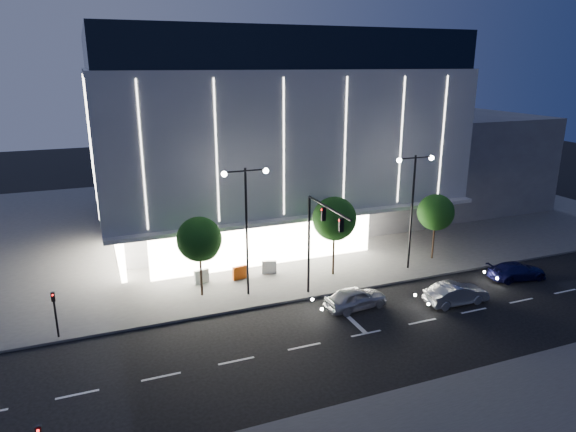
% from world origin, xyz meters
% --- Properties ---
extents(ground, '(160.00, 160.00, 0.00)m').
position_xyz_m(ground, '(0.00, 0.00, 0.00)').
color(ground, black).
rests_on(ground, ground).
extents(sidewalk_museum, '(70.00, 40.00, 0.15)m').
position_xyz_m(sidewalk_museum, '(5.00, 24.00, 0.07)').
color(sidewalk_museum, '#474747').
rests_on(sidewalk_museum, ground).
extents(museum, '(30.00, 25.80, 18.00)m').
position_xyz_m(museum, '(2.98, 22.31, 9.27)').
color(museum, '#4C4C51').
rests_on(museum, ground).
extents(annex_building, '(16.00, 20.00, 10.00)m').
position_xyz_m(annex_building, '(26.00, 24.00, 5.00)').
color(annex_building, '#4C4C51').
rests_on(annex_building, ground).
extents(traffic_mast, '(0.33, 5.89, 7.07)m').
position_xyz_m(traffic_mast, '(1.00, 3.34, 5.03)').
color(traffic_mast, black).
rests_on(traffic_mast, ground).
extents(street_lamp_west, '(3.16, 0.36, 9.00)m').
position_xyz_m(street_lamp_west, '(-3.00, 6.00, 5.96)').
color(street_lamp_west, black).
rests_on(street_lamp_west, ground).
extents(street_lamp_east, '(3.16, 0.36, 9.00)m').
position_xyz_m(street_lamp_east, '(10.00, 6.00, 5.96)').
color(street_lamp_east, black).
rests_on(street_lamp_east, ground).
extents(ped_signal_far, '(0.22, 0.24, 3.00)m').
position_xyz_m(ped_signal_far, '(-15.00, 4.50, 1.89)').
color(ped_signal_far, black).
rests_on(ped_signal_far, ground).
extents(tree_left, '(3.02, 3.02, 5.72)m').
position_xyz_m(tree_left, '(-5.97, 7.02, 4.03)').
color(tree_left, black).
rests_on(tree_left, ground).
extents(tree_mid, '(3.25, 3.25, 6.15)m').
position_xyz_m(tree_mid, '(4.03, 7.02, 4.33)').
color(tree_mid, black).
rests_on(tree_mid, ground).
extents(tree_right, '(2.91, 2.91, 5.51)m').
position_xyz_m(tree_right, '(13.03, 7.02, 3.88)').
color(tree_right, black).
rests_on(tree_right, ground).
extents(car_lead, '(4.40, 2.12, 1.45)m').
position_xyz_m(car_lead, '(3.00, 1.66, 0.72)').
color(car_lead, '#A8AAB0').
rests_on(car_lead, ground).
extents(car_second, '(4.38, 1.61, 1.43)m').
position_xyz_m(car_second, '(9.56, -0.20, 0.72)').
color(car_second, '#9DA0A4').
rests_on(car_second, ground).
extents(car_third, '(4.59, 2.34, 1.28)m').
position_xyz_m(car_third, '(16.44, 1.47, 0.64)').
color(car_third, '#14144B').
rests_on(car_third, ground).
extents(barrier_b, '(1.13, 0.50, 1.00)m').
position_xyz_m(barrier_b, '(-5.58, 9.04, 0.65)').
color(barrier_b, silver).
rests_on(barrier_b, sidewalk_museum).
extents(barrier_c, '(1.12, 0.41, 1.00)m').
position_xyz_m(barrier_c, '(-2.80, 8.68, 0.65)').
color(barrier_c, '#CA460B').
rests_on(barrier_c, sidewalk_museum).
extents(barrier_d, '(1.12, 0.57, 1.00)m').
position_xyz_m(barrier_d, '(-0.44, 8.88, 0.65)').
color(barrier_d, '#B9B9B9').
rests_on(barrier_d, sidewalk_museum).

